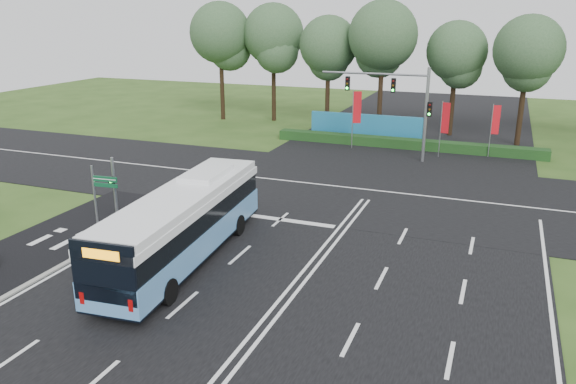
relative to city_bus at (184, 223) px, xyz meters
The scene contains 15 objects.
ground 5.80m from the city_bus, 13.78° to the left, with size 120.00×120.00×0.00m, color #2D4B19.
road_main 5.79m from the city_bus, 13.78° to the left, with size 20.00×120.00×0.04m, color black.
road_cross 14.46m from the city_bus, 68.07° to the left, with size 120.00×14.00×0.05m, color black.
bike_path 7.54m from the city_bus, 166.72° to the right, with size 5.00×18.00×0.06m, color black.
kerb_strip 5.32m from the city_bus, 160.43° to the right, with size 0.25×18.00×0.12m, color gray.
city_bus is the anchor object (origin of this frame).
pedestrian_signal 5.92m from the city_bus, 157.58° to the left, with size 0.30×0.43×3.75m.
street_sign 5.64m from the city_bus, 167.67° to the left, with size 1.39×0.21×3.57m.
banner_flag_left 24.31m from the city_bus, 86.52° to the left, with size 0.67×0.32×4.82m.
banner_flag_mid 25.21m from the city_bus, 70.20° to the left, with size 0.63×0.19×4.37m.
banner_flag_right 27.94m from the city_bus, 64.27° to the left, with size 0.60×0.19×4.15m.
traffic_light_gantry 22.70m from the city_bus, 75.68° to the left, with size 8.41×0.28×7.00m.
hedge 26.40m from the city_bus, 78.27° to the left, with size 22.00×1.20×0.80m, color #153A15.
blue_hoarding 28.36m from the city_bus, 87.25° to the left, with size 10.00×0.30×2.20m, color #1C6F9B.
eucalyptus_row 33.07m from the city_bus, 79.82° to the left, with size 47.39×9.36×12.91m.
Camera 1 is at (7.35, -21.35, 10.64)m, focal length 35.00 mm.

